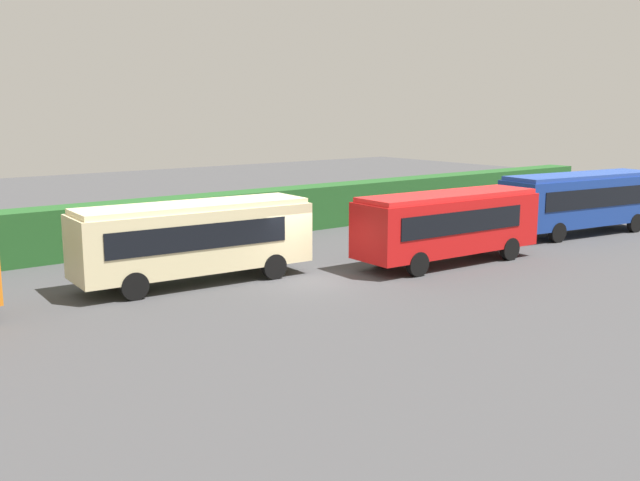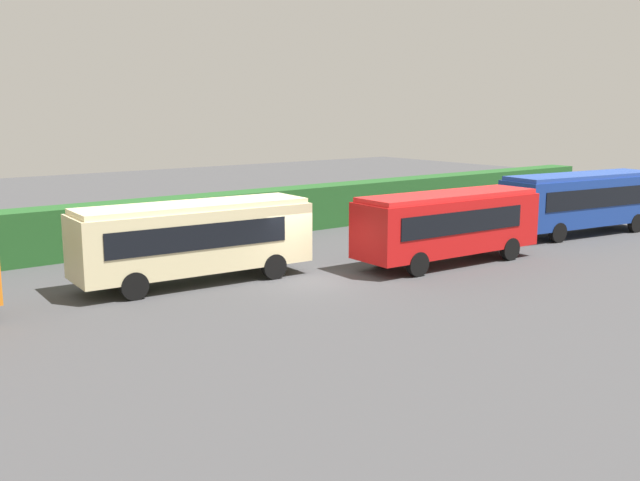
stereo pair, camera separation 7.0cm
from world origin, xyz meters
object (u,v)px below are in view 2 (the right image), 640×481
object	(u,v)px
bus_red	(448,223)
person_right	(211,243)
bus_cream	(194,237)
bus_blue	(582,199)

from	to	relation	value
bus_red	person_right	distance (m)	10.18
bus_cream	person_right	bearing A→B (deg)	54.54
bus_cream	person_right	distance (m)	3.70
person_right	bus_cream	bearing A→B (deg)	175.08
bus_blue	person_right	world-z (taller)	bus_blue
bus_red	bus_blue	distance (m)	11.09
bus_cream	bus_red	bearing A→B (deg)	-14.85
bus_red	bus_blue	bearing A→B (deg)	6.54
bus_cream	bus_blue	distance (m)	21.50
bus_cream	bus_red	xyz separation A→B (m)	(10.25, -3.50, -0.02)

